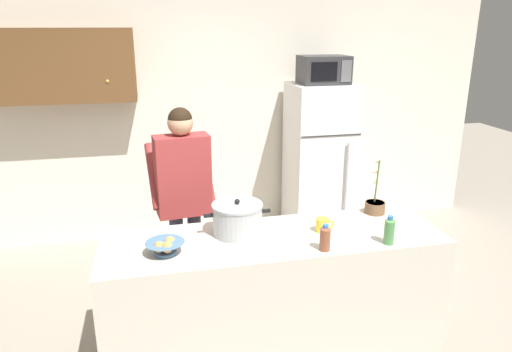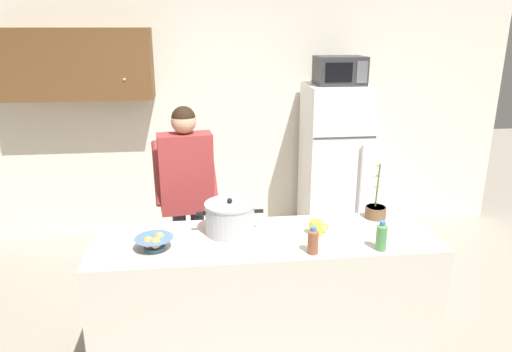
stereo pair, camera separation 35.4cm
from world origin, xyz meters
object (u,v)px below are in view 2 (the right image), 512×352
object	(u,v)px
person_near_pot	(186,183)
bottle_mid_counter	(313,240)
cooking_pot	(230,218)
coffee_mug	(316,228)
microwave	(340,71)
bottle_near_edge	(381,236)
bread_bowl	(154,242)
potted_orchid	(376,210)
refrigerator	(334,165)

from	to	relation	value
person_near_pot	bottle_mid_counter	xyz separation A→B (m)	(0.79, -1.07, -0.04)
cooking_pot	coffee_mug	world-z (taller)	cooking_pot
microwave	coffee_mug	bearing A→B (deg)	-109.52
person_near_pot	bottle_near_edge	bearing A→B (deg)	-41.30
bread_bowl	bottle_mid_counter	size ratio (longest dim) A/B	1.39
cooking_pot	coffee_mug	size ratio (longest dim) A/B	3.43
bottle_mid_counter	microwave	bearing A→B (deg)	70.69
cooking_pot	bottle_mid_counter	size ratio (longest dim) A/B	2.59
person_near_pot	bread_bowl	world-z (taller)	person_near_pot
cooking_pot	bread_bowl	size ratio (longest dim) A/B	1.86
bread_bowl	potted_orchid	xyz separation A→B (m)	(1.55, 0.33, 0.01)
cooking_pot	potted_orchid	bearing A→B (deg)	7.15
person_near_pot	coffee_mug	xyz separation A→B (m)	(0.87, -0.81, -0.08)
person_near_pot	bottle_near_edge	distance (m)	1.63
potted_orchid	bread_bowl	bearing A→B (deg)	-167.81
microwave	bottle_near_edge	bearing A→B (deg)	-98.14
bottle_near_edge	refrigerator	bearing A→B (deg)	81.94
person_near_pot	bread_bowl	distance (m)	0.93
bottle_mid_counter	person_near_pot	bearing A→B (deg)	126.44
person_near_pot	coffee_mug	world-z (taller)	person_near_pot
microwave	cooking_pot	distance (m)	2.25
bottle_mid_counter	refrigerator	bearing A→B (deg)	70.87
refrigerator	person_near_pot	world-z (taller)	refrigerator
coffee_mug	bread_bowl	bearing A→B (deg)	-174.34
coffee_mug	bottle_near_edge	xyz separation A→B (m)	(0.35, -0.27, 0.05)
bread_bowl	bottle_mid_counter	bearing A→B (deg)	-9.30
microwave	bottle_mid_counter	xyz separation A→B (m)	(-0.73, -2.08, -0.82)
cooking_pot	refrigerator	bearing A→B (deg)	55.17
coffee_mug	bottle_near_edge	distance (m)	0.44
person_near_pot	bottle_near_edge	world-z (taller)	person_near_pot
microwave	bottle_near_edge	xyz separation A→B (m)	(-0.30, -2.09, -0.81)
coffee_mug	bottle_mid_counter	world-z (taller)	bottle_mid_counter
cooking_pot	potted_orchid	distance (m)	1.07
cooking_pot	potted_orchid	size ratio (longest dim) A/B	1.09
microwave	bottle_near_edge	distance (m)	2.26
person_near_pot	cooking_pot	distance (m)	0.77
bottle_near_edge	person_near_pot	bearing A→B (deg)	138.70
bread_bowl	bottle_near_edge	xyz separation A→B (m)	(1.40, -0.16, 0.04)
potted_orchid	cooking_pot	bearing A→B (deg)	-172.85
person_near_pot	cooking_pot	size ratio (longest dim) A/B	3.72
potted_orchid	person_near_pot	bearing A→B (deg)	157.17
person_near_pot	cooking_pot	xyz separation A→B (m)	(0.31, -0.71, -0.02)
person_near_pot	potted_orchid	bearing A→B (deg)	-22.83
person_near_pot	coffee_mug	bearing A→B (deg)	-42.68
refrigerator	microwave	world-z (taller)	microwave
bread_bowl	bottle_near_edge	world-z (taller)	bottle_near_edge
cooking_pot	bread_bowl	xyz separation A→B (m)	(-0.48, -0.20, -0.06)
coffee_mug	bottle_mid_counter	xyz separation A→B (m)	(-0.08, -0.26, 0.04)
cooking_pot	bottle_mid_counter	xyz separation A→B (m)	(0.48, -0.36, -0.02)
bread_bowl	refrigerator	bearing A→B (deg)	48.88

